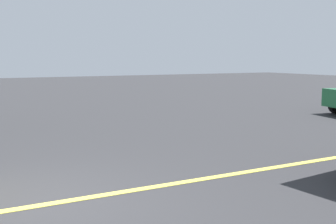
% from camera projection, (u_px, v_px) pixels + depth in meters
% --- Properties ---
extents(ground_plane, '(80.00, 80.00, 0.00)m').
position_uv_depth(ground_plane, '(20.00, 209.00, 5.84)').
color(ground_plane, '#2D2D30').
extents(lane_marking_centre, '(28.00, 0.16, 0.01)m').
position_uv_depth(lane_marking_centre, '(201.00, 179.00, 7.24)').
color(lane_marking_centre, '#E0D14C').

